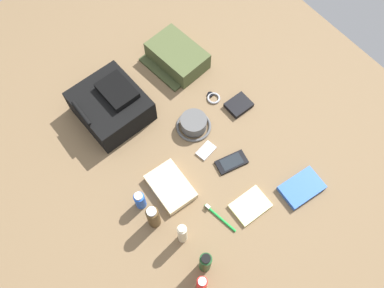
% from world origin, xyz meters
% --- Properties ---
extents(ground_plane, '(2.64, 2.02, 0.02)m').
position_xyz_m(ground_plane, '(0.00, 0.00, -0.01)').
color(ground_plane, brown).
rests_on(ground_plane, ground).
extents(backpack, '(0.32, 0.29, 0.16)m').
position_xyz_m(backpack, '(0.36, 0.18, 0.07)').
color(backpack, black).
rests_on(backpack, ground_plane).
extents(toiletry_pouch, '(0.29, 0.25, 0.10)m').
position_xyz_m(toiletry_pouch, '(0.41, -0.23, 0.05)').
color(toiletry_pouch, '#47512D').
rests_on(toiletry_pouch, ground_plane).
extents(bucket_hat, '(0.16, 0.16, 0.06)m').
position_xyz_m(bucket_hat, '(0.08, -0.07, 0.03)').
color(bucket_hat, '#525252').
rests_on(bucket_hat, ground_plane).
extents(sunscreen_spray, '(0.04, 0.04, 0.16)m').
position_xyz_m(sunscreen_spray, '(-0.48, 0.33, 0.08)').
color(sunscreen_spray, red).
rests_on(sunscreen_spray, ground_plane).
extents(shampoo_bottle, '(0.05, 0.05, 0.17)m').
position_xyz_m(shampoo_bottle, '(-0.43, 0.27, 0.08)').
color(shampoo_bottle, '#19471E').
rests_on(shampoo_bottle, ground_plane).
extents(lotion_bottle, '(0.04, 0.04, 0.16)m').
position_xyz_m(lotion_bottle, '(-0.29, 0.27, 0.08)').
color(lotion_bottle, beige).
rests_on(lotion_bottle, ground_plane).
extents(cologne_bottle, '(0.05, 0.05, 0.16)m').
position_xyz_m(cologne_bottle, '(-0.17, 0.32, 0.08)').
color(cologne_bottle, '#473319').
rests_on(cologne_bottle, ground_plane).
extents(deodorant_spray, '(0.04, 0.04, 0.11)m').
position_xyz_m(deodorant_spray, '(-0.08, 0.32, 0.05)').
color(deodorant_spray, blue).
rests_on(deodorant_spray, ground_plane).
extents(paperback_novel, '(0.13, 0.18, 0.02)m').
position_xyz_m(paperback_novel, '(-0.43, -0.25, 0.01)').
color(paperback_novel, blue).
rests_on(paperback_novel, ground_plane).
extents(cell_phone, '(0.09, 0.15, 0.01)m').
position_xyz_m(cell_phone, '(-0.16, -0.09, 0.01)').
color(cell_phone, black).
rests_on(cell_phone, ground_plane).
extents(media_player, '(0.07, 0.09, 0.01)m').
position_xyz_m(media_player, '(-0.05, -0.04, 0.01)').
color(media_player, '#B7B7BC').
rests_on(media_player, ground_plane).
extents(wristwatch, '(0.07, 0.06, 0.01)m').
position_xyz_m(wristwatch, '(0.14, -0.24, 0.01)').
color(wristwatch, '#99999E').
rests_on(wristwatch, ground_plane).
extents(toothbrush, '(0.16, 0.04, 0.02)m').
position_xyz_m(toothbrush, '(-0.31, 0.10, 0.01)').
color(toothbrush, '#198C33').
rests_on(toothbrush, ground_plane).
extents(wallet, '(0.09, 0.11, 0.02)m').
position_xyz_m(wallet, '(0.04, -0.30, 0.01)').
color(wallet, black).
rests_on(wallet, ground_plane).
extents(notepad, '(0.11, 0.15, 0.02)m').
position_xyz_m(notepad, '(-0.36, -0.03, 0.01)').
color(notepad, beige).
rests_on(notepad, ground_plane).
extents(folded_towel, '(0.20, 0.15, 0.04)m').
position_xyz_m(folded_towel, '(-0.09, 0.18, 0.02)').
color(folded_towel, beige).
rests_on(folded_towel, ground_plane).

